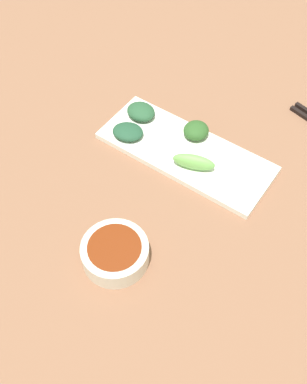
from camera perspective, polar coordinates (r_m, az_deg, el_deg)
name	(u,v)px	position (r m, az deg, el deg)	size (l,w,h in m)	color
tabletop	(169,195)	(0.83, 1.89, -0.41)	(2.10, 2.10, 0.02)	#885D44
sauce_bowl	(115,253)	(0.74, -4.75, -7.44)	(0.11, 0.11, 0.04)	silver
serving_plate	(186,152)	(0.88, 3.97, 4.92)	(0.13, 0.33, 0.01)	white
broccoli_leafy_0	(141,112)	(0.93, -1.55, 9.86)	(0.05, 0.06, 0.02)	#285534
broccoli_stalk_1	(194,162)	(0.83, 4.98, 3.69)	(0.02, 0.08, 0.03)	#72B858
broccoli_leafy_2	(128,132)	(0.89, -3.18, 7.40)	(0.05, 0.06, 0.02)	#234E34
broccoli_leafy_3	(196,130)	(0.89, 5.26, 7.55)	(0.05, 0.05, 0.03)	#2E5A26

